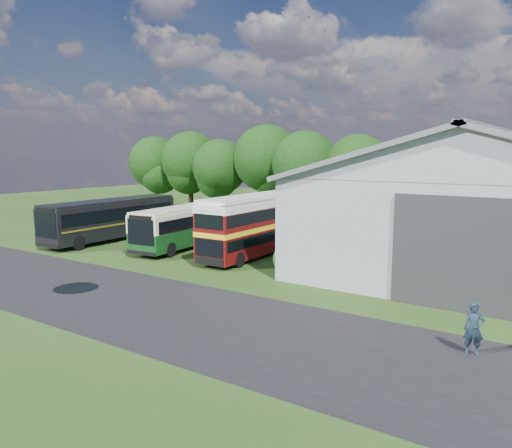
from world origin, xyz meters
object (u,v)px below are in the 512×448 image
Objects in this scene: bus_dark_single at (111,219)px; bus_green_single at (191,225)px; storage_shed at (500,195)px; bus_maroon_double at (254,226)px; visitor_a at (474,329)px.

bus_green_single is at bearing 11.79° from bus_dark_single.
storage_shed is 2.63× the size of bus_maroon_double.
storage_shed reaches higher than bus_green_single.
bus_green_single is 23.24m from visitor_a.
bus_maroon_double is 5.19× the size of visitor_a.
storage_shed is 2.26× the size of bus_green_single.
bus_maroon_double is 17.92m from visitor_a.
bus_maroon_double reaches higher than bus_green_single.
bus_dark_single is at bearing -172.22° from bus_green_single.
storage_shed is at bearing 28.19° from bus_maroon_double.
bus_maroon_double is 12.67m from bus_dark_single.
bus_green_single is 1.16× the size of bus_maroon_double.
bus_green_single is at bearing -160.00° from storage_shed.
visitor_a is at bearing -29.89° from bus_green_single.
visitor_a is at bearing -17.45° from bus_dark_single.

